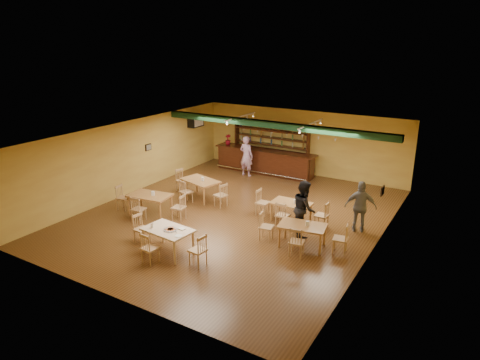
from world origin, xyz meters
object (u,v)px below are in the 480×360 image
Objects in this scene: dining_table_a at (200,189)px; dining_table_b at (291,212)px; patron_bar at (246,156)px; dining_table_c at (150,204)px; dining_table_d at (302,236)px; near_table at (168,241)px; bar_counter at (265,161)px; patron_right_a at (304,208)px.

dining_table_b is at bearing 12.26° from dining_table_a.
patron_bar is (0.07, 3.55, 0.56)m from dining_table_a.
dining_table_b is at bearing 16.79° from dining_table_c.
dining_table_c is (-4.66, -2.07, 0.03)m from dining_table_b.
near_table is at bearing -152.21° from dining_table_d.
bar_counter is at bearing -118.25° from patron_bar.
dining_table_c is at bearing 73.97° from patron_right_a.
patron_right_a is at bearing 101.11° from dining_table_d.
patron_bar is at bearing 103.98° from dining_table_a.
patron_right_a reaches higher than bar_counter.
dining_table_b is at bearing 67.90° from near_table.
patron_bar is (-0.53, -0.83, 0.38)m from bar_counter.
dining_table_c is 3.20m from near_table.
dining_table_c is 0.80× the size of patron_bar.
patron_right_a is at bearing -51.69° from bar_counter.
dining_table_a is 1.09× the size of dining_table_d.
bar_counter reaches higher than dining_table_a.
dining_table_b is at bearing 115.12° from dining_table_d.
patron_bar is (-5.08, 5.36, 0.59)m from dining_table_d.
dining_table_a is 0.84× the size of patron_right_a.
dining_table_b is at bearing -53.00° from bar_counter.
near_table is (-3.25, -2.45, 0.03)m from dining_table_d.
dining_table_d is (5.76, 0.46, -0.02)m from dining_table_c.
patron_bar reaches higher than patron_right_a.
dining_table_a reaches higher than dining_table_b.
dining_table_b is 0.91× the size of dining_table_c.
dining_table_b is at bearing 15.86° from patron_right_a.
dining_table_b is 1.27m from patron_right_a.
patron_right_a reaches higher than dining_table_b.
patron_right_a is at bearing 53.65° from near_table.
near_table is at bearing -81.43° from bar_counter.
dining_table_b is 0.97× the size of dining_table_d.
dining_table_a is 0.82× the size of patron_bar.
patron_bar is 6.60m from patron_right_a.
dining_table_a reaches higher than dining_table_d.
dining_table_c is at bearing 175.34° from dining_table_d.
near_table is at bearing 108.73° from patron_right_a.
patron_right_a is (2.95, 3.26, 0.53)m from near_table.
patron_right_a reaches higher than dining_table_c.
dining_table_a is at bearing 67.86° from dining_table_c.
dining_table_c is at bearing -155.23° from dining_table_b.
dining_table_c is at bearing -89.87° from dining_table_a.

